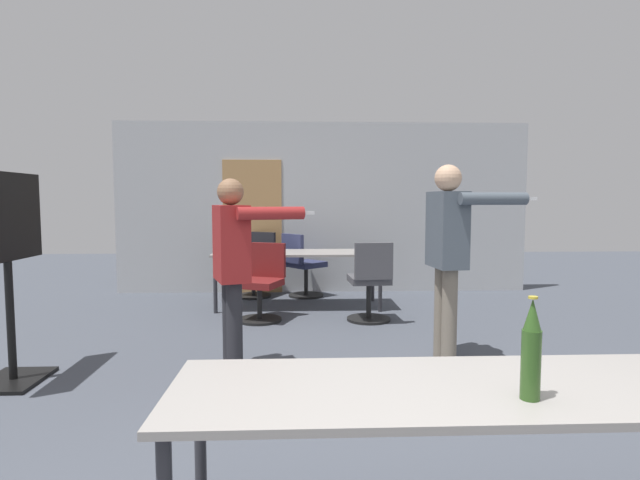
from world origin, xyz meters
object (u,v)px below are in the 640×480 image
at_px(office_chair_near_pushed, 256,266).
at_px(office_chair_mid_tucked, 370,284).
at_px(person_far_watching, 233,257).
at_px(office_chair_side_rolled, 302,267).
at_px(person_center_tall, 448,243).
at_px(office_chair_far_right, 262,285).
at_px(tv_screen, 7,256).
at_px(beer_bottle, 531,351).

xyz_separation_m(office_chair_near_pushed, office_chair_mid_tucked, (1.48, -1.66, 0.00)).
relative_size(person_far_watching, office_chair_side_rolled, 1.71).
height_order(person_center_tall, office_chair_far_right, person_center_tall).
relative_size(office_chair_near_pushed, office_chair_mid_tucked, 1.00).
distance_m(office_chair_near_pushed, office_chair_mid_tucked, 2.22).
height_order(office_chair_near_pushed, office_chair_side_rolled, office_chair_near_pushed).
bearing_deg(office_chair_near_pushed, office_chair_far_right, 124.84).
bearing_deg(person_center_tall, tv_screen, -88.94).
xyz_separation_m(office_chair_mid_tucked, beer_bottle, (-0.03, -4.12, 0.46)).
distance_m(office_chair_mid_tucked, beer_bottle, 4.14).
relative_size(office_chair_far_right, office_chair_mid_tucked, 0.96).
relative_size(tv_screen, office_chair_far_right, 1.81).
relative_size(tv_screen, person_center_tall, 0.95).
height_order(person_center_tall, person_far_watching, person_center_tall).
bearing_deg(office_chair_mid_tucked, office_chair_side_rolled, 113.08).
distance_m(tv_screen, office_chair_side_rolled, 4.14).
height_order(office_chair_near_pushed, office_chair_far_right, office_chair_near_pushed).
bearing_deg(beer_bottle, office_chair_side_rolled, 97.62).
height_order(tv_screen, person_far_watching, tv_screen).
distance_m(tv_screen, person_far_watching, 1.73).
relative_size(office_chair_mid_tucked, beer_bottle, 2.63).
bearing_deg(office_chair_side_rolled, tv_screen, -74.25).
distance_m(office_chair_side_rolled, beer_bottle, 5.74).
bearing_deg(office_chair_mid_tucked, office_chair_near_pushed, 127.90).
xyz_separation_m(office_chair_far_right, beer_bottle, (1.25, -4.28, 0.49)).
xyz_separation_m(tv_screen, office_chair_mid_tucked, (3.10, 1.83, -0.55)).
relative_size(office_chair_mid_tucked, office_chair_side_rolled, 1.01).
bearing_deg(office_chair_far_right, office_chair_mid_tucked, -166.52).
xyz_separation_m(office_chair_near_pushed, office_chair_side_rolled, (0.69, -0.10, -0.00)).
bearing_deg(office_chair_near_pushed, office_chair_side_rolled, -161.18).
bearing_deg(person_center_tall, office_chair_near_pushed, -152.82).
bearing_deg(office_chair_far_right, person_far_watching, 108.02).
height_order(tv_screen, office_chair_side_rolled, tv_screen).
distance_m(person_far_watching, office_chair_far_right, 1.94).
bearing_deg(person_center_tall, office_chair_mid_tucked, -166.75).
distance_m(person_center_tall, office_chair_near_pushed, 3.73).
bearing_deg(office_chair_far_right, office_chair_side_rolled, -88.39).
relative_size(person_center_tall, person_far_watching, 1.08).
height_order(office_chair_mid_tucked, office_chair_side_rolled, office_chair_mid_tucked).
height_order(person_center_tall, office_chair_side_rolled, person_center_tall).
relative_size(person_center_tall, office_chair_far_right, 1.91).
bearing_deg(office_chair_near_pushed, office_chair_mid_tucked, 158.89).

